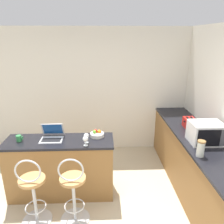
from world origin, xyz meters
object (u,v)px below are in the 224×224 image
object	(u,v)px
bar_stool_far	(73,192)
microwave	(206,133)
wine_glass_short	(86,136)
wine_glass_tall	(85,139)
laptop	(52,135)
fruit_bowl	(97,134)
toaster	(190,123)
storage_jar	(201,148)
mug_green	(19,138)
bar_stool_near	(33,193)

from	to	relation	value
bar_stool_far	microwave	size ratio (longest dim) A/B	2.23
wine_glass_short	wine_glass_tall	world-z (taller)	wine_glass_short
bar_stool_far	laptop	size ratio (longest dim) A/B	3.08
laptop	wine_glass_tall	bearing A→B (deg)	-25.66
bar_stool_far	laptop	distance (m)	0.91
fruit_bowl	wine_glass_tall	distance (m)	0.34
toaster	wine_glass_short	size ratio (longest dim) A/B	1.77
storage_jar	mug_green	xyz separation A→B (m)	(-2.48, 0.54, -0.06)
toaster	fruit_bowl	bearing A→B (deg)	-170.20
toaster	wine_glass_tall	bearing A→B (deg)	-161.64
toaster	mug_green	world-z (taller)	toaster
bar_stool_near	bar_stool_far	world-z (taller)	same
bar_stool_near	microwave	world-z (taller)	microwave
bar_stool_far	fruit_bowl	xyz separation A→B (m)	(0.31, 0.70, 0.50)
laptop	toaster	bearing A→B (deg)	8.10
bar_stool_far	fruit_bowl	size ratio (longest dim) A/B	4.70
microwave	storage_jar	xyz separation A→B (m)	(-0.24, -0.38, -0.04)
bar_stool_near	storage_jar	world-z (taller)	storage_jar
microwave	fruit_bowl	bearing A→B (deg)	170.31
bar_stool_near	wine_glass_short	distance (m)	1.01
bar_stool_far	microwave	world-z (taller)	microwave
mug_green	bar_stool_far	bearing A→B (deg)	-34.79
wine_glass_short	storage_jar	size ratio (longest dim) A/B	0.69
fruit_bowl	mug_green	bearing A→B (deg)	-174.22
laptop	bar_stool_near	bearing A→B (deg)	-103.06
bar_stool_near	laptop	distance (m)	0.84
fruit_bowl	wine_glass_tall	size ratio (longest dim) A/B	1.48
bar_stool_near	fruit_bowl	bearing A→B (deg)	40.19
wine_glass_short	mug_green	bearing A→B (deg)	174.40
laptop	storage_jar	distance (m)	2.10
bar_stool_near	wine_glass_short	bearing A→B (deg)	35.47
laptop	fruit_bowl	world-z (taller)	laptop
laptop	microwave	xyz separation A→B (m)	(2.25, -0.22, 0.09)
bar_stool_far	mug_green	xyz separation A→B (m)	(-0.84, 0.58, 0.51)
bar_stool_far	wine_glass_tall	world-z (taller)	wine_glass_tall
bar_stool_near	bar_stool_far	distance (m)	0.52
bar_stool_far	laptop	world-z (taller)	laptop
toaster	wine_glass_short	world-z (taller)	toaster
microwave	storage_jar	bearing A→B (deg)	-121.93
laptop	toaster	xyz separation A→B (m)	(2.23, 0.32, 0.03)
storage_jar	mug_green	world-z (taller)	storage_jar
storage_jar	fruit_bowl	size ratio (longest dim) A/B	1.01
storage_jar	laptop	bearing A→B (deg)	163.35
laptop	mug_green	size ratio (longest dim) A/B	3.44
bar_stool_far	microwave	xyz separation A→B (m)	(1.88, 0.43, 0.61)
storage_jar	wine_glass_tall	world-z (taller)	storage_jar
bar_stool_near	storage_jar	size ratio (longest dim) A/B	4.66
wine_glass_short	fruit_bowl	size ratio (longest dim) A/B	0.69
microwave	mug_green	xyz separation A→B (m)	(-2.72, 0.15, -0.11)
wine_glass_short	mug_green	distance (m)	1.00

